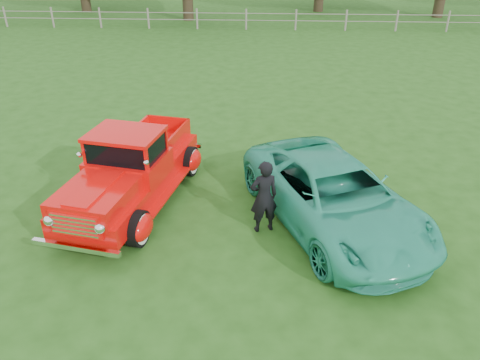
{
  "coord_description": "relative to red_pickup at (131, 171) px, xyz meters",
  "views": [
    {
      "loc": [
        1.27,
        -7.46,
        5.73
      ],
      "look_at": [
        0.79,
        1.2,
        0.95
      ],
      "focal_mm": 35.0,
      "sensor_mm": 36.0,
      "label": 1
    }
  ],
  "objects": [
    {
      "name": "fence_line",
      "position": [
        1.72,
        20.25,
        -0.19
      ],
      "size": [
        48.0,
        0.12,
        1.2
      ],
      "color": "gray",
      "rests_on": "ground"
    },
    {
      "name": "teal_sedan",
      "position": [
        4.5,
        -0.71,
        -0.08
      ],
      "size": [
        4.25,
        5.64,
        1.42
      ],
      "primitive_type": "imported",
      "rotation": [
        0.0,
        0.0,
        0.42
      ],
      "color": "teal",
      "rests_on": "ground"
    },
    {
      "name": "ground",
      "position": [
        1.72,
        -1.75,
        -0.8
      ],
      "size": [
        140.0,
        140.0,
        0.0
      ],
      "primitive_type": "plane",
      "color": "#1F4A13",
      "rests_on": "ground"
    },
    {
      "name": "man",
      "position": [
        3.02,
        -0.99,
        0.01
      ],
      "size": [
        0.68,
        0.56,
        1.62
      ],
      "primitive_type": "imported",
      "rotation": [
        0.0,
        0.0,
        3.47
      ],
      "color": "black",
      "rests_on": "ground"
    },
    {
      "name": "red_pickup",
      "position": [
        0.0,
        0.0,
        0.0
      ],
      "size": [
        2.9,
        5.22,
        1.78
      ],
      "rotation": [
        0.0,
        0.0,
        -0.19
      ],
      "color": "black",
      "rests_on": "ground"
    },
    {
      "name": "distant_hills",
      "position": [
        -2.36,
        57.71,
        -5.34
      ],
      "size": [
        116.0,
        60.0,
        18.0
      ],
      "color": "#335E22",
      "rests_on": "ground"
    }
  ]
}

